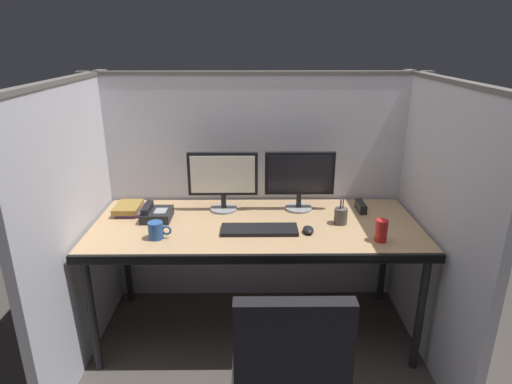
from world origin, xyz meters
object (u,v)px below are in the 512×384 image
(monitor_left, at_px, (223,177))
(monitor_right, at_px, (300,177))
(book_stack, at_px, (129,208))
(keyboard_main, at_px, (259,230))
(pen_cup, at_px, (341,216))
(desk_phone, at_px, (156,214))
(soda_can, at_px, (381,231))
(coffee_mug, at_px, (156,230))
(desk, at_px, (256,232))
(computer_mouse, at_px, (308,230))
(red_stapler, at_px, (361,207))

(monitor_left, distance_m, monitor_right, 0.47)
(monitor_right, bearing_deg, book_stack, -177.63)
(monitor_left, bearing_deg, keyboard_main, -55.95)
(pen_cup, xyz_separation_m, desk_phone, (-1.09, 0.08, -0.02))
(soda_can, distance_m, book_stack, 1.51)
(monitor_right, distance_m, coffee_mug, 0.93)
(monitor_right, height_order, desk_phone, monitor_right)
(desk, bearing_deg, computer_mouse, -21.00)
(computer_mouse, bearing_deg, monitor_right, 93.05)
(monitor_left, bearing_deg, desk, -48.78)
(computer_mouse, distance_m, soda_can, 0.39)
(monitor_right, relative_size, keyboard_main, 1.00)
(keyboard_main, xyz_separation_m, coffee_mug, (-0.56, -0.08, 0.04))
(book_stack, bearing_deg, monitor_left, 3.50)
(computer_mouse, xyz_separation_m, coffee_mug, (-0.83, -0.07, 0.03))
(desk, height_order, red_stapler, red_stapler)
(desk, height_order, coffee_mug, coffee_mug)
(monitor_left, height_order, coffee_mug, monitor_left)
(desk, height_order, monitor_right, monitor_right)
(monitor_left, bearing_deg, monitor_right, 0.97)
(pen_cup, bearing_deg, red_stapler, 50.12)
(red_stapler, xyz_separation_m, coffee_mug, (-1.20, -0.39, 0.02))
(coffee_mug, distance_m, desk_phone, 0.27)
(monitor_left, distance_m, desk_phone, 0.46)
(keyboard_main, height_order, pen_cup, pen_cup)
(desk, relative_size, keyboard_main, 4.42)
(coffee_mug, bearing_deg, pen_cup, 10.37)
(monitor_right, height_order, coffee_mug, monitor_right)
(monitor_left, bearing_deg, soda_can, -27.54)
(desk, xyz_separation_m, desk_phone, (-0.60, 0.09, 0.08))
(keyboard_main, distance_m, soda_can, 0.66)
(soda_can, xyz_separation_m, desk_phone, (-1.26, 0.31, -0.03))
(monitor_right, distance_m, soda_can, 0.62)
(computer_mouse, bearing_deg, coffee_mug, -175.46)
(pen_cup, distance_m, book_stack, 1.29)
(coffee_mug, bearing_deg, book_stack, 123.43)
(red_stapler, xyz_separation_m, book_stack, (-1.45, -0.02, -0.00))
(monitor_right, relative_size, red_stapler, 2.87)
(soda_can, bearing_deg, monitor_right, 130.46)
(monitor_left, height_order, monitor_right, same)
(desk, xyz_separation_m, book_stack, (-0.79, 0.20, 0.08))
(keyboard_main, distance_m, pen_cup, 0.49)
(computer_mouse, distance_m, coffee_mug, 0.83)
(monitor_left, distance_m, soda_can, 0.99)
(computer_mouse, height_order, soda_can, soda_can)
(monitor_left, xyz_separation_m, soda_can, (0.87, -0.45, -0.15))
(monitor_left, relative_size, pen_cup, 2.57)
(keyboard_main, bearing_deg, monitor_left, 124.05)
(desk, distance_m, monitor_right, 0.45)
(monitor_left, height_order, book_stack, monitor_left)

